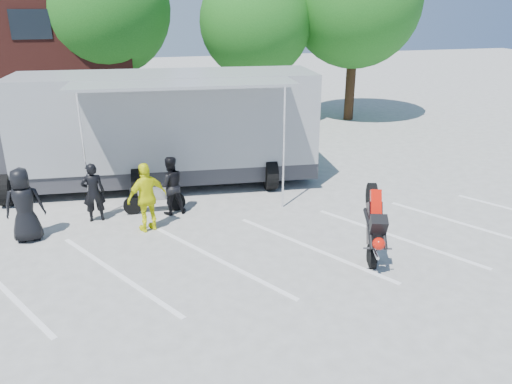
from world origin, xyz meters
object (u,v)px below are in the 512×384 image
stunt_bike_rider (367,253)px  tree_mid (256,22)px  tree_right (356,2)px  spectator_leather_a (24,205)px  transporter_truck (157,184)px  spectator_hivis (147,197)px  parked_motorcycle (155,212)px  spectator_leather_c (170,185)px  spectator_leather_b (93,192)px  tree_left (104,9)px

stunt_bike_rider → tree_mid: bearing=103.8°
tree_right → spectator_leather_a: bearing=-142.4°
stunt_bike_rider → spectator_leather_a: spectator_leather_a is taller
spectator_leather_a → transporter_truck: bearing=-138.8°
spectator_hivis → spectator_leather_a: bearing=-26.4°
parked_motorcycle → spectator_leather_c: spectator_leather_c is taller
transporter_truck → spectator_leather_a: 5.10m
stunt_bike_rider → spectator_leather_b: 7.66m
transporter_truck → spectator_leather_c: size_ratio=6.74×
tree_left → spectator_leather_b: tree_left is taller
tree_mid → spectator_hivis: bearing=-118.1°
spectator_leather_a → spectator_hivis: 3.09m
transporter_truck → spectator_leather_b: size_ratio=6.87×
parked_motorcycle → stunt_bike_rider: 6.33m
stunt_bike_rider → spectator_hivis: size_ratio=1.07×
spectator_leather_a → spectator_hivis: size_ratio=1.03×
transporter_truck → tree_left: bearing=103.6°
spectator_leather_c → spectator_hivis: (-0.73, -1.01, 0.09)m
parked_motorcycle → spectator_hivis: 1.57m
tree_mid → transporter_truck: 11.10m
parked_motorcycle → spectator_hivis: spectator_hivis is taller
transporter_truck → tree_mid: bearing=60.4°
spectator_leather_b → spectator_hivis: size_ratio=0.89×
stunt_bike_rider → tree_right: bearing=84.8°
tree_left → spectator_leather_a: bearing=-100.7°
transporter_truck → stunt_bike_rider: (4.59, -6.52, 0.00)m
tree_right → tree_left: bearing=172.9°
transporter_truck → spectator_leather_a: bearing=-130.3°
tree_mid → transporter_truck: (-5.76, -8.10, -4.94)m
tree_left → stunt_bike_rider: 17.58m
transporter_truck → stunt_bike_rider: transporter_truck is taller
tree_left → tree_right: tree_right is taller
tree_left → stunt_bike_rider: (5.83, -15.62, -5.57)m
tree_mid → spectator_leather_b: bearing=-125.7°
tree_right → spectator_leather_b: 17.07m
tree_mid → spectator_leather_c: bearing=-117.3°
tree_right → parked_motorcycle: tree_right is taller
transporter_truck → parked_motorcycle: bearing=-90.5°
tree_left → transporter_truck: size_ratio=0.74×
tree_mid → stunt_bike_rider: (-1.17, -14.62, -4.94)m
spectator_leather_a → tree_right: bearing=-145.1°
tree_right → parked_motorcycle: (-11.04, -10.07, -5.88)m
tree_right → parked_motorcycle: bearing=-137.6°
parked_motorcycle → transporter_truck: bearing=-4.3°
parked_motorcycle → stunt_bike_rider: size_ratio=0.91×
tree_right → transporter_truck: (-10.76, -7.60, -5.88)m
parked_motorcycle → stunt_bike_rider: (4.87, -4.05, 0.00)m
transporter_truck → spectator_leather_a: size_ratio=5.95×
tree_mid → spectator_hivis: tree_mid is taller
parked_motorcycle → spectator_leather_c: size_ratio=1.06×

